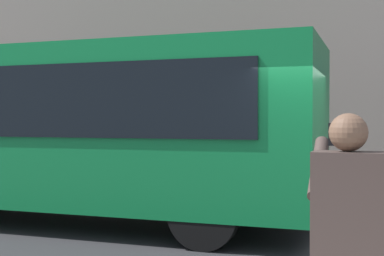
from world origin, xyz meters
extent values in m
plane|color=#2B2B2D|center=(0.00, 0.00, 0.00)|extent=(60.00, 60.00, 0.00)
cube|color=#0F7238|center=(4.96, -0.70, 1.70)|extent=(9.00, 2.50, 2.60)
cube|color=black|center=(4.96, 0.56, 2.10)|extent=(7.60, 0.06, 1.10)
cylinder|color=black|center=(1.96, -1.80, 0.50)|extent=(1.00, 0.28, 1.00)
cylinder|color=black|center=(1.96, 0.40, 0.50)|extent=(1.00, 0.28, 1.00)
cube|color=#473833|center=(-0.16, 4.30, 1.30)|extent=(0.40, 0.24, 0.66)
sphere|color=brown|center=(-0.16, 4.30, 1.74)|extent=(0.22, 0.22, 0.22)
cylinder|color=#473833|center=(0.02, 4.14, 1.52)|extent=(0.09, 0.48, 0.37)
cube|color=black|center=(-0.06, 4.00, 1.72)|extent=(0.07, 0.01, 0.14)
camera|label=1|loc=(-0.32, 7.47, 1.81)|focal=50.06mm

